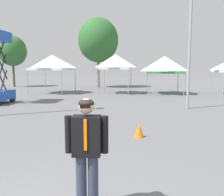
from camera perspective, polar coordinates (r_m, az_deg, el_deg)
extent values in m
cylinder|color=#9E9EA3|center=(21.95, -19.90, 3.84)|extent=(0.06, 0.06, 2.33)
cylinder|color=#9E9EA3|center=(20.43, -12.18, 3.89)|extent=(0.06, 0.06, 2.33)
cylinder|color=#9E9EA3|center=(24.75, -15.96, 4.29)|extent=(0.06, 0.06, 2.33)
cylinder|color=#9E9EA3|center=(23.41, -8.94, 4.33)|extent=(0.06, 0.06, 2.33)
pyramid|color=white|center=(22.57, -14.38, 8.62)|extent=(3.63, 3.63, 1.22)
cube|color=white|center=(22.56, -14.33, 6.82)|extent=(3.59, 3.59, 0.20)
cylinder|color=#9E9EA3|center=(20.62, -3.30, 4.15)|extent=(0.06, 0.06, 2.40)
cylinder|color=#9E9EA3|center=(20.20, 3.99, 4.09)|extent=(0.06, 0.06, 2.40)
cylinder|color=#9E9EA3|center=(23.18, -1.86, 4.47)|extent=(0.06, 0.06, 2.40)
cylinder|color=#9E9EA3|center=(22.81, 4.63, 4.41)|extent=(0.06, 0.06, 2.40)
pyramid|color=white|center=(21.66, 0.87, 9.06)|extent=(2.84, 2.84, 1.20)
cube|color=white|center=(21.64, 0.87, 7.20)|extent=(2.81, 2.81, 0.20)
cylinder|color=#9E9EA3|center=(20.23, 8.93, 3.54)|extent=(0.06, 0.06, 2.05)
cylinder|color=#9E9EA3|center=(20.61, 17.19, 3.38)|extent=(0.06, 0.06, 2.05)
cylinder|color=#9E9EA3|center=(23.19, 8.52, 3.97)|extent=(0.06, 0.06, 2.05)
cylinder|color=#9E9EA3|center=(23.52, 15.77, 3.83)|extent=(0.06, 0.06, 2.05)
pyramid|color=white|center=(21.81, 12.72, 8.17)|extent=(3.22, 3.22, 1.35)
cube|color=green|center=(21.81, 12.67, 6.14)|extent=(3.19, 3.19, 0.20)
cylinder|color=#9E9EA3|center=(21.10, 25.54, 3.24)|extent=(0.06, 0.06, 2.16)
cylinder|color=#9E9EA3|center=(23.83, 23.00, 3.71)|extent=(0.06, 0.06, 2.16)
cylinder|color=black|center=(17.30, -23.09, -0.11)|extent=(0.20, 0.49, 0.48)
cylinder|color=black|center=(16.52, -25.04, 3.35)|extent=(0.12, 1.09, 1.65)
cylinder|color=black|center=(16.52, -25.04, 3.35)|extent=(0.12, 1.09, 1.65)
cylinder|color=black|center=(16.50, -25.22, 6.88)|extent=(0.12, 1.09, 1.65)
cylinder|color=black|center=(16.50, -25.22, 6.88)|extent=(0.12, 1.09, 1.65)
cylinder|color=black|center=(16.54, -25.41, 10.41)|extent=(0.12, 1.09, 1.65)
cylinder|color=black|center=(16.54, -25.41, 10.41)|extent=(0.12, 1.09, 1.65)
cube|color=blue|center=(17.79, -25.15, 13.25)|extent=(1.33, 0.10, 0.55)
cube|color=blue|center=(16.56, -25.12, 13.78)|extent=(0.13, 2.19, 0.55)
cylinder|color=#33384C|center=(3.83, -7.47, -20.07)|extent=(0.16, 0.16, 0.92)
cylinder|color=#33384C|center=(3.81, -4.62, -20.20)|extent=(0.16, 0.16, 0.92)
cube|color=black|center=(3.54, -6.21, -9.12)|extent=(0.44, 0.28, 0.60)
cylinder|color=black|center=(3.58, -10.55, -8.68)|extent=(0.11, 0.11, 0.56)
cylinder|color=black|center=(3.51, -1.79, -8.89)|extent=(0.11, 0.11, 0.56)
sphere|color=#D8A884|center=(3.44, -6.31, -1.99)|extent=(0.23, 0.23, 0.23)
ellipsoid|color=black|center=(3.44, -6.32, -1.32)|extent=(0.23, 0.23, 0.14)
cube|color=black|center=(3.34, -6.56, -2.01)|extent=(0.15, 0.04, 0.06)
cube|color=orange|center=(3.40, -6.53, -8.92)|extent=(0.05, 0.02, 0.46)
cylinder|color=#9E9EA3|center=(13.89, 18.48, 13.48)|extent=(0.14, 0.14, 7.73)
cylinder|color=brown|center=(29.01, -3.31, 6.34)|extent=(0.28, 0.28, 3.79)
ellipsoid|color=#2D662D|center=(29.23, -3.37, 13.89)|extent=(4.86, 4.86, 5.35)
cylinder|color=brown|center=(32.64, -22.84, 5.32)|extent=(0.28, 0.28, 3.16)
ellipsoid|color=#2D662D|center=(32.72, -23.09, 10.51)|extent=(3.47, 3.47, 3.82)
cone|color=orange|center=(7.75, 6.61, -7.85)|extent=(0.32, 0.32, 0.45)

